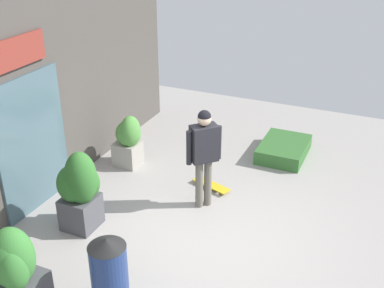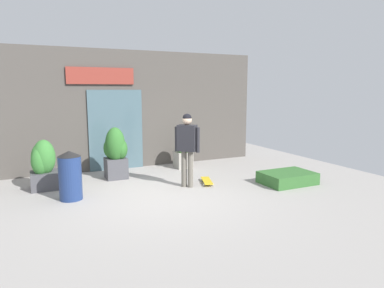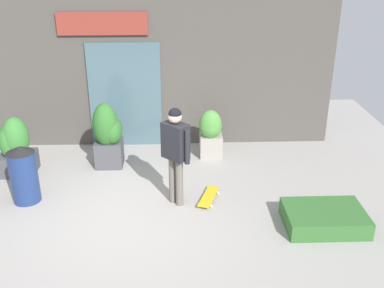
{
  "view_description": "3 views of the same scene",
  "coord_description": "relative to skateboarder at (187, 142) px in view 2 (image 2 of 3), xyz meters",
  "views": [
    {
      "loc": [
        -5.75,
        -2.3,
        4.66
      ],
      "look_at": [
        1.08,
        0.73,
        0.98
      ],
      "focal_mm": 45.42,
      "sensor_mm": 36.0,
      "label": 1
    },
    {
      "loc": [
        -2.57,
        -6.98,
        2.32
      ],
      "look_at": [
        1.08,
        0.73,
        0.98
      ],
      "focal_mm": 32.46,
      "sensor_mm": 36.0,
      "label": 2
    },
    {
      "loc": [
        0.82,
        -6.53,
        4.18
      ],
      "look_at": [
        1.08,
        0.73,
        0.98
      ],
      "focal_mm": 42.59,
      "sensor_mm": 36.0,
      "label": 3
    }
  ],
  "objects": [
    {
      "name": "planter_box_left",
      "position": [
        0.73,
        1.89,
        -0.52
      ],
      "size": [
        0.49,
        0.53,
        1.07
      ],
      "color": "gray",
      "rests_on": "ground_plane"
    },
    {
      "name": "ground_plane",
      "position": [
        -0.79,
        -0.39,
        -1.09
      ],
      "size": [
        12.0,
        12.0,
        0.0
      ],
      "primitive_type": "plane",
      "color": "#9E9993"
    },
    {
      "name": "skateboarder",
      "position": [
        0.0,
        0.0,
        0.0
      ],
      "size": [
        0.5,
        0.49,
        1.76
      ],
      "rotation": [
        0.0,
        0.0,
        0.8
      ],
      "color": "#666056",
      "rests_on": "ground_plane"
    },
    {
      "name": "building_facade",
      "position": [
        -0.8,
        2.74,
        0.62
      ],
      "size": [
        8.46,
        0.31,
        3.44
      ],
      "color": "#4C4742",
      "rests_on": "ground_plane"
    },
    {
      "name": "hedge_ledge",
      "position": [
        2.37,
        -0.8,
        -0.94
      ],
      "size": [
        1.27,
        0.9,
        0.29
      ],
      "primitive_type": "cube",
      "color": "#33662D",
      "rests_on": "ground_plane"
    },
    {
      "name": "planter_box_mid",
      "position": [
        -3.12,
        1.26,
        -0.48
      ],
      "size": [
        0.63,
        0.59,
        1.17
      ],
      "color": "#47474C",
      "rests_on": "ground_plane"
    },
    {
      "name": "planter_box_right",
      "position": [
        -1.35,
        1.52,
        -0.37
      ],
      "size": [
        0.59,
        0.65,
        1.36
      ],
      "color": "#47474C",
      "rests_on": "ground_plane"
    },
    {
      "name": "trash_bin",
      "position": [
        -2.64,
        0.18,
        -0.56
      ],
      "size": [
        0.48,
        0.48,
        1.05
      ],
      "color": "navy",
      "rests_on": "ground_plane"
    },
    {
      "name": "skateboard",
      "position": [
        0.58,
        0.08,
        -1.03
      ],
      "size": [
        0.44,
        0.78,
        0.08
      ],
      "rotation": [
        0.0,
        0.0,
        1.24
      ],
      "color": "gold",
      "rests_on": "ground_plane"
    }
  ]
}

